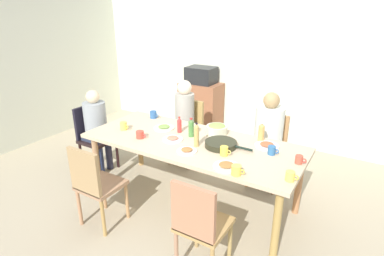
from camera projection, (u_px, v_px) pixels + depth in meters
The scene contains 33 objects.
ground_plane at pixel (192, 200), 3.72m from camera, with size 7.57×7.57×0.00m, color tan.
wall_back at pixel (265, 62), 5.05m from camera, with size 6.55×0.12×2.60m, color silver.
wall_left at pixel (12, 65), 4.80m from camera, with size 0.12×4.63×2.60m, color silver.
dining_table at pixel (192, 147), 3.46m from camera, with size 2.40×1.00×0.77m.
chair_0 at pixel (199, 223), 2.54m from camera, with size 0.40×0.40×0.90m.
chair_1 at pixel (95, 182), 3.12m from camera, with size 0.40×0.40×0.90m.
chair_2 at pixel (188, 128), 4.52m from camera, with size 0.40×0.40×0.90m.
person_2 at pixel (184, 116), 4.37m from camera, with size 0.30×0.30×1.22m.
chair_3 at pixel (269, 146), 3.94m from camera, with size 0.40×0.40×0.90m.
person_3 at pixel (268, 131), 3.79m from camera, with size 0.34×0.34×1.21m.
chair_4 at pixel (93, 134), 4.29m from camera, with size 0.40×0.40×0.90m.
person_4 at pixel (96, 124), 4.19m from camera, with size 0.30×0.30×1.14m.
plate_0 at pixel (187, 151), 3.17m from camera, with size 0.21×0.21×0.04m.
plate_1 at pixel (226, 166), 2.87m from camera, with size 0.25×0.25×0.04m.
plate_2 at pixel (173, 139), 3.45m from camera, with size 0.23×0.23×0.04m.
plate_3 at pixel (267, 145), 3.29m from camera, with size 0.26×0.26×0.04m.
plate_4 at pixel (164, 127), 3.78m from camera, with size 0.25×0.25×0.04m.
bowl_0 at pixel (217, 129), 3.62m from camera, with size 0.24×0.24×0.11m.
serving_pan at pixel (221, 144), 3.28m from camera, with size 0.51×0.33×0.06m.
cup_0 at pixel (124, 126), 3.73m from camera, with size 0.12×0.08×0.10m.
cup_1 at pixel (237, 170), 2.73m from camera, with size 0.12×0.09×0.09m.
cup_2 at pixel (290, 176), 2.64m from camera, with size 0.11×0.08×0.09m.
cup_3 at pixel (140, 135), 3.50m from camera, with size 0.12×0.09×0.08m.
cup_4 at pixel (153, 115), 4.12m from camera, with size 0.12×0.09×0.10m.
cup_5 at pixel (299, 160), 2.93m from camera, with size 0.11×0.07×0.08m.
cup_6 at pixel (272, 150), 3.11m from camera, with size 0.11×0.08×0.09m.
cup_7 at pixel (224, 151), 3.09m from camera, with size 0.11×0.08×0.09m.
bottle_0 at pixel (191, 128), 3.52m from camera, with size 0.06×0.06×0.22m.
bottle_1 at pixel (261, 132), 3.39m from camera, with size 0.07×0.07×0.22m.
bottle_2 at pixel (197, 135), 3.26m from camera, with size 0.05×0.05×0.26m.
bottle_3 at pixel (179, 125), 3.64m from camera, with size 0.05×0.05×0.19m.
side_cabinet at pixel (201, 108), 5.59m from camera, with size 0.70×0.44×0.90m, color #92583C.
microwave at pixel (201, 75), 5.38m from camera, with size 0.48×0.36×0.28m, color black.
Camera 1 is at (1.63, -2.70, 2.15)m, focal length 29.46 mm.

